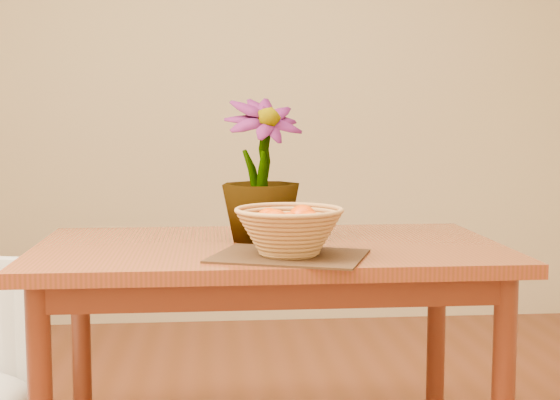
{
  "coord_description": "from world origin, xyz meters",
  "views": [
    {
      "loc": [
        -0.17,
        -2.02,
        1.13
      ],
      "look_at": [
        0.02,
        0.12,
        0.9
      ],
      "focal_mm": 50.0,
      "sensor_mm": 36.0,
      "label": 1
    }
  ],
  "objects": [
    {
      "name": "orange_pile",
      "position": [
        0.04,
        0.07,
        0.85
      ],
      "size": [
        0.18,
        0.19,
        0.08
      ],
      "rotation": [
        0.0,
        0.0,
        0.27
      ],
      "color": "red",
      "rests_on": "wicker_basket"
    },
    {
      "name": "potted_plant",
      "position": [
        -0.02,
        0.36,
        0.97
      ],
      "size": [
        0.31,
        0.31,
        0.44
      ],
      "primitive_type": "imported",
      "rotation": [
        0.0,
        0.0,
        0.33
      ],
      "color": "#174B15",
      "rests_on": "table"
    },
    {
      "name": "wicker_basket",
      "position": [
        0.04,
        0.07,
        0.82
      ],
      "size": [
        0.3,
        0.3,
        0.12
      ],
      "color": "tan",
      "rests_on": "placemat"
    },
    {
      "name": "table",
      "position": [
        0.0,
        0.3,
        0.66
      ],
      "size": [
        1.4,
        0.8,
        0.75
      ],
      "color": "maroon",
      "rests_on": "floor"
    },
    {
      "name": "placemat",
      "position": [
        0.04,
        0.07,
        0.75
      ],
      "size": [
        0.48,
        0.42,
        0.01
      ],
      "primitive_type": "cube",
      "rotation": [
        0.0,
        0.0,
        -0.35
      ],
      "color": "#382414",
      "rests_on": "table"
    },
    {
      "name": "wall_back",
      "position": [
        0.0,
        2.25,
        1.35
      ],
      "size": [
        4.0,
        0.02,
        2.7
      ],
      "primitive_type": "cube",
      "color": "beige",
      "rests_on": "floor"
    }
  ]
}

